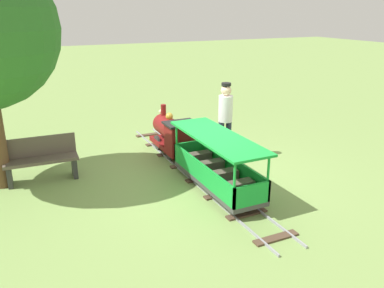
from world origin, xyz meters
name	(u,v)px	position (x,y,z in m)	size (l,w,h in m)	color
ground_plane	(200,176)	(0.00, 0.00, 0.00)	(60.00, 60.00, 0.00)	#75934C
track	(194,171)	(0.00, 0.23, 0.02)	(0.70, 6.05, 0.04)	gray
locomotive	(174,134)	(0.00, 1.27, 0.48)	(0.66, 1.44, 0.98)	maroon
passenger_car	(217,168)	(0.00, -0.67, 0.42)	(0.76, 2.35, 0.97)	#3F3F3F
conductor_person	(225,114)	(0.96, 0.73, 0.96)	(0.30, 0.30, 1.62)	#282D47
park_bench	(41,159)	(-2.74, 1.11, 0.42)	(1.31, 0.45, 0.82)	brown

